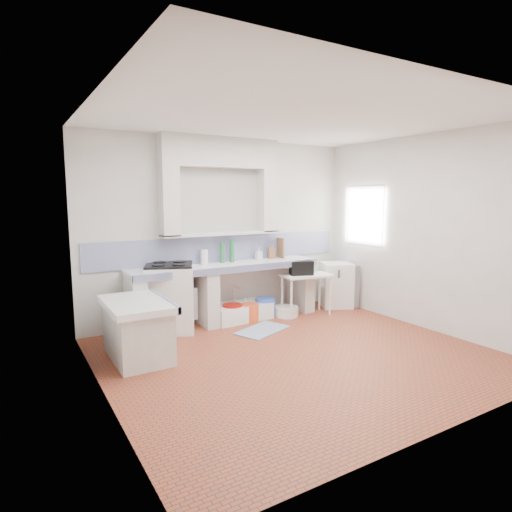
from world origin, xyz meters
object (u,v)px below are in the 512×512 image
stove (170,298)px  fridge (336,285)px  side_table (306,294)px  sink (240,312)px

stove → fridge: size_ratio=1.22×
side_table → sink: bearing=174.9°
sink → fridge: fridge is taller
stove → sink: stove is taller
stove → fridge: 2.97m
sink → fridge: bearing=-7.6°
stove → fridge: bearing=19.2°
sink → fridge: (1.84, -0.13, 0.27)m
stove → sink: bearing=20.6°
sink → side_table: 1.13m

